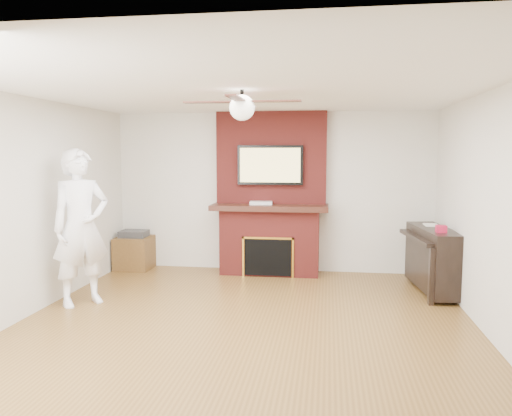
# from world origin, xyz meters

# --- Properties ---
(room_shell) EXTENTS (5.36, 5.86, 2.86)m
(room_shell) POSITION_xyz_m (0.00, 0.00, 1.25)
(room_shell) COLOR brown
(room_shell) RESTS_ON ground
(fireplace) EXTENTS (1.78, 0.64, 2.50)m
(fireplace) POSITION_xyz_m (0.00, 2.55, 1.00)
(fireplace) COLOR maroon
(fireplace) RESTS_ON ground
(tv) EXTENTS (1.00, 0.08, 0.60)m
(tv) POSITION_xyz_m (0.00, 2.50, 1.68)
(tv) COLOR black
(tv) RESTS_ON fireplace
(ceiling_fan) EXTENTS (1.21, 1.21, 0.31)m
(ceiling_fan) POSITION_xyz_m (-0.00, 0.00, 2.33)
(ceiling_fan) COLOR black
(ceiling_fan) RESTS_ON room_shell
(person) EXTENTS (0.82, 0.84, 1.92)m
(person) POSITION_xyz_m (-2.10, 0.58, 0.96)
(person) COLOR white
(person) RESTS_ON ground
(side_table) EXTENTS (0.55, 0.55, 0.63)m
(side_table) POSITION_xyz_m (-2.20, 2.48, 0.29)
(side_table) COLOR #573918
(side_table) RESTS_ON ground
(piano) EXTENTS (0.65, 1.37, 0.96)m
(piano) POSITION_xyz_m (2.29, 1.76, 0.47)
(piano) COLOR black
(piano) RESTS_ON ground
(cable_box) EXTENTS (0.35, 0.22, 0.05)m
(cable_box) POSITION_xyz_m (-0.13, 2.45, 1.10)
(cable_box) COLOR silver
(cable_box) RESTS_ON fireplace
(candle_orange) EXTENTS (0.07, 0.07, 0.11)m
(candle_orange) POSITION_xyz_m (-0.15, 2.37, 0.05)
(candle_orange) COLOR gold
(candle_orange) RESTS_ON ground
(candle_green) EXTENTS (0.07, 0.07, 0.10)m
(candle_green) POSITION_xyz_m (-0.08, 2.36, 0.05)
(candle_green) COLOR #35863E
(candle_green) RESTS_ON ground
(candle_cream) EXTENTS (0.08, 0.08, 0.11)m
(candle_cream) POSITION_xyz_m (0.13, 2.31, 0.05)
(candle_cream) COLOR beige
(candle_cream) RESTS_ON ground
(candle_blue) EXTENTS (0.06, 0.06, 0.08)m
(candle_blue) POSITION_xyz_m (0.10, 2.38, 0.04)
(candle_blue) COLOR #2D5987
(candle_blue) RESTS_ON ground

